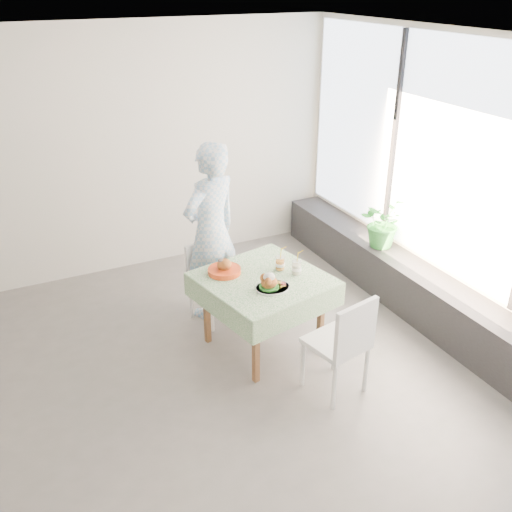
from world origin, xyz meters
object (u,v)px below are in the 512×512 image
potted_plant (382,222)px  chair_far (213,296)px  main_dish (271,284)px  juice_cup_orange (280,264)px  cafe_table (263,304)px  chair_near (336,361)px  diner (211,232)px

potted_plant → chair_far: bearing=174.9°
chair_far → main_dish: bearing=-77.3°
main_dish → juice_cup_orange: (0.25, 0.29, 0.01)m
main_dish → potted_plant: bearing=22.2°
cafe_table → main_dish: main_dish is taller
main_dish → chair_near: bearing=-64.2°
main_dish → juice_cup_orange: 0.38m
chair_far → juice_cup_orange: 0.92m
chair_far → chair_near: (0.50, -1.51, 0.03)m
cafe_table → juice_cup_orange: juice_cup_orange is taller
chair_near → juice_cup_orange: size_ratio=3.59×
chair_near → potted_plant: 2.03m
diner → potted_plant: 1.91m
chair_far → juice_cup_orange: (0.45, -0.60, 0.55)m
cafe_table → diner: 0.93m
chair_far → potted_plant: 2.02m
chair_far → potted_plant: (1.94, -0.17, 0.53)m
cafe_table → main_dish: bearing=-99.8°
main_dish → potted_plant: potted_plant is taller
chair_near → juice_cup_orange: 1.05m
diner → main_dish: (0.14, -1.01, -0.12)m
chair_near → potted_plant: bearing=42.8°
chair_near → main_dish: 0.86m
chair_near → main_dish: size_ratio=2.97×
chair_near → diner: diner is taller
diner → juice_cup_orange: bearing=97.2°
chair_near → main_dish: bearing=115.8°
main_dish → chair_far: bearing=102.7°
main_dish → potted_plant: 1.88m
chair_near → diner: bearing=105.3°
juice_cup_orange → diner: bearing=118.5°
chair_far → chair_near: bearing=-71.6°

